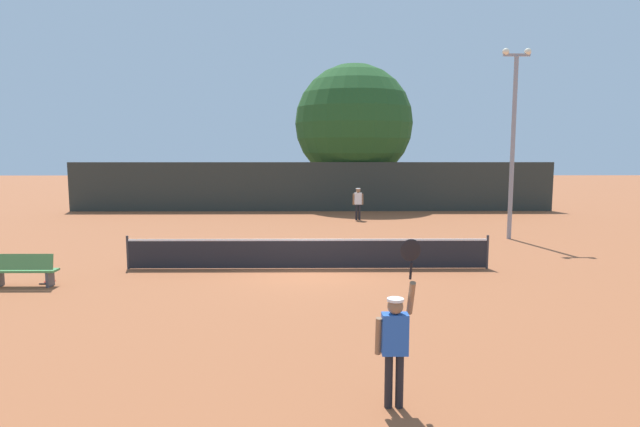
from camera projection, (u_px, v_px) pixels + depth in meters
The scene contains 11 objects.
ground_plane at pixel (308, 269), 16.93m from camera, with size 120.00×120.00×0.00m, color #9E5633.
tennis_net at pixel (308, 253), 16.87m from camera, with size 11.49×0.08×1.07m.
perimeter_fence at pixel (312, 187), 32.41m from camera, with size 29.51×0.12×2.99m, color #2D332D.
player_serving at pixel (395, 335), 7.74m from camera, with size 0.67×0.39×2.50m.
player_receiving at pixel (358, 201), 28.36m from camera, with size 0.57×0.25×1.70m.
tennis_ball at pixel (391, 300), 13.33m from camera, with size 0.07×0.07×0.07m, color #CCE033.
spare_racket at pixel (49, 281), 15.24m from camera, with size 0.28×0.52×0.04m.
courtside_bench at pixel (23, 270), 14.65m from camera, with size 1.80×0.44×0.95m.
light_pole at pixel (513, 132), 22.05m from camera, with size 1.18×0.28×7.87m.
large_tree at pixel (354, 123), 35.07m from camera, with size 7.72×7.72×9.33m.
parked_car_near at pixel (206, 191), 38.41m from camera, with size 2.09×4.28×1.69m.
Camera 1 is at (0.24, -16.60, 3.79)m, focal length 29.89 mm.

